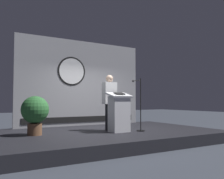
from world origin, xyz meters
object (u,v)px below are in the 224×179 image
Objects in this scene: microphone_stand at (140,112)px; potted_plant at (35,112)px; podium at (119,112)px; speaker_person at (109,102)px.

potted_plant is at bearing 167.91° from microphone_stand.
podium is 0.68× the size of speaker_person.
podium is 0.73× the size of microphone_stand.
microphone_stand is at bearing -12.09° from potted_plant.
speaker_person is at bearing 139.94° from microphone_stand.
potted_plant is at bearing 166.94° from podium.
speaker_person is 2.18m from potted_plant.
speaker_person is 1.66× the size of potted_plant.
podium is at bearing -85.02° from speaker_person.
podium is 1.13× the size of potted_plant.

